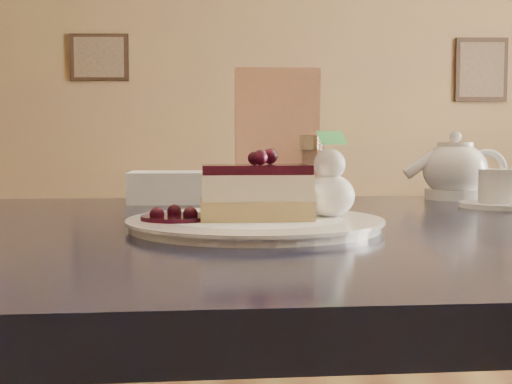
{
  "coord_description": "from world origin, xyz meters",
  "views": [
    {
      "loc": [
        -0.25,
        -0.61,
        0.93
      ],
      "look_at": [
        -0.23,
        0.1,
        0.88
      ],
      "focal_mm": 45.0,
      "sensor_mm": 36.0,
      "label": 1
    }
  ],
  "objects_px": {
    "main_table": "(251,289)",
    "dessert_plate": "(255,224)",
    "tea_set": "(462,175)",
    "cheesecake_slice": "(255,192)"
  },
  "relations": [
    {
      "from": "main_table",
      "to": "tea_set",
      "type": "xyz_separation_m",
      "value": [
        0.4,
        0.35,
        0.13
      ]
    },
    {
      "from": "cheesecake_slice",
      "to": "dessert_plate",
      "type": "bearing_deg",
      "value": -4.29
    },
    {
      "from": "dessert_plate",
      "to": "cheesecake_slice",
      "type": "relative_size",
      "value": 2.18
    },
    {
      "from": "dessert_plate",
      "to": "tea_set",
      "type": "distance_m",
      "value": 0.57
    },
    {
      "from": "main_table",
      "to": "dessert_plate",
      "type": "xyz_separation_m",
      "value": [
        0.0,
        -0.06,
        0.09
      ]
    },
    {
      "from": "main_table",
      "to": "tea_set",
      "type": "relative_size",
      "value": 4.7
    },
    {
      "from": "cheesecake_slice",
      "to": "tea_set",
      "type": "bearing_deg",
      "value": 41.67
    },
    {
      "from": "main_table",
      "to": "dessert_plate",
      "type": "relative_size",
      "value": 4.58
    },
    {
      "from": "dessert_plate",
      "to": "tea_set",
      "type": "height_order",
      "value": "tea_set"
    },
    {
      "from": "main_table",
      "to": "cheesecake_slice",
      "type": "height_order",
      "value": "cheesecake_slice"
    }
  ]
}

